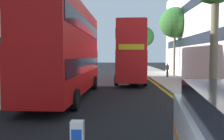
% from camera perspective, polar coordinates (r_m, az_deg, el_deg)
% --- Properties ---
extents(sidewalk_right, '(4.00, 80.00, 0.14)m').
position_cam_1_polar(sidewalk_right, '(18.73, 19.22, -4.38)').
color(sidewalk_right, '#ADA89E').
rests_on(sidewalk_right, ground).
extents(sidewalk_left, '(4.00, 80.00, 0.14)m').
position_cam_1_polar(sidewalk_left, '(19.33, -20.81, -4.18)').
color(sidewalk_left, '#ADA89E').
rests_on(sidewalk_left, ground).
extents(kerb_line_outer, '(0.10, 56.00, 0.01)m').
position_cam_1_polar(kerb_line_outer, '(16.28, 14.25, -5.70)').
color(kerb_line_outer, yellow).
rests_on(kerb_line_outer, ground).
extents(kerb_line_inner, '(0.10, 56.00, 0.01)m').
position_cam_1_polar(kerb_line_inner, '(16.25, 13.69, -5.71)').
color(kerb_line_inner, yellow).
rests_on(kerb_line_inner, ground).
extents(double_decker_bus_away, '(3.01, 10.87, 5.64)m').
position_cam_1_polar(double_decker_bus_away, '(14.31, -11.31, 5.25)').
color(double_decker_bus_away, '#B20F0F').
rests_on(double_decker_bus_away, ground).
extents(double_decker_bus_oncoming, '(3.03, 10.87, 5.64)m').
position_cam_1_polar(double_decker_bus_oncoming, '(22.96, 4.57, 4.63)').
color(double_decker_bus_oncoming, red).
rests_on(double_decker_bus_oncoming, ground).
extents(pedestrian_far, '(0.34, 0.22, 1.62)m').
position_cam_1_polar(pedestrian_far, '(27.04, 13.84, 0.03)').
color(pedestrian_far, '#2D2D38').
rests_on(pedestrian_far, sidewalk_right).
extents(street_tree_near, '(3.82, 3.82, 8.54)m').
position_cam_1_polar(street_tree_near, '(29.73, 15.62, 11.42)').
color(street_tree_near, '#6B6047').
rests_on(street_tree_near, sidewalk_right).
extents(street_tree_far, '(3.47, 3.47, 7.59)m').
position_cam_1_polar(street_tree_far, '(40.40, 8.16, 8.26)').
color(street_tree_far, '#6B6047').
rests_on(street_tree_far, sidewalk_right).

